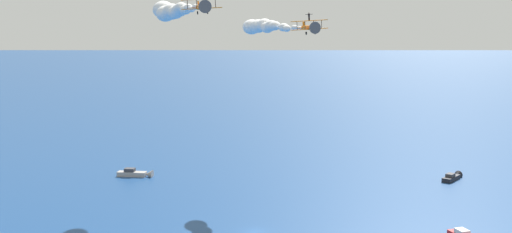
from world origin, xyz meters
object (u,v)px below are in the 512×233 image
Objects in this scene: wingwalker_lead at (309,16)px; motorboat_outer_ring_a at (137,174)px; biplane_wingman at (202,6)px; motorboat_outer_ring_b at (453,177)px; biplane_lead at (309,27)px.

motorboat_outer_ring_a is at bearing -95.66° from wingwalker_lead.
motorboat_outer_ring_a is 72.40m from biplane_wingman.
motorboat_outer_ring_b is 71.28m from wingwalker_lead.
motorboat_outer_ring_a is at bearing -95.56° from biplane_lead.
biplane_lead is 4.50× the size of wingwalker_lead.
motorboat_outer_ring_a is 1.37× the size of biplane_lead.
wingwalker_lead is (0.11, -0.06, 2.15)m from biplane_lead.
biplane_wingman is at bearing -23.43° from biplane_lead.
wingwalker_lead reaches higher than motorboat_outer_ring_b.
biplane_wingman is at bearing -10.73° from motorboat_outer_ring_b.
wingwalker_lead is 22.21m from biplane_wingman.
wingwalker_lead is at bearing 156.59° from biplane_wingman.
motorboat_outer_ring_b is at bearing 127.73° from motorboat_outer_ring_a.
biplane_wingman is (20.33, -8.80, 1.57)m from wingwalker_lead.
motorboat_outer_ring_b is 69.96m from biplane_lead.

